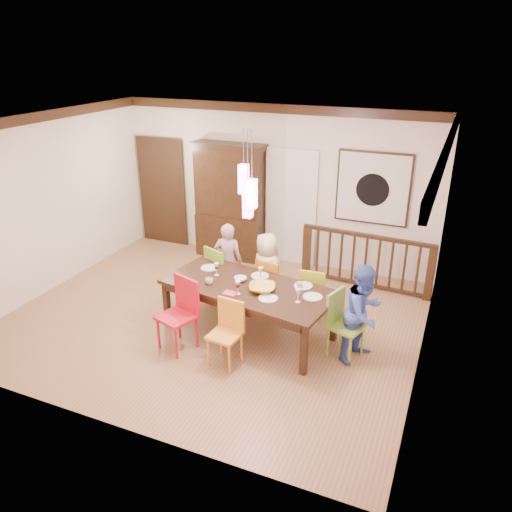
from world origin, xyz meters
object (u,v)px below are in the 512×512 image
at_px(chair_far_left, 223,270).
at_px(china_hutch, 230,201).
at_px(balustrade, 366,260).
at_px(chair_end_right, 347,321).
at_px(person_far_mid, 266,271).
at_px(person_far_left, 228,261).
at_px(person_end_right, 364,313).
at_px(dining_table, 248,290).

height_order(chair_far_left, china_hutch, china_hutch).
relative_size(chair_far_left, balustrade, 0.42).
bearing_deg(chair_end_right, person_far_mid, 78.44).
distance_m(chair_far_left, china_hutch, 1.93).
bearing_deg(person_far_left, person_end_right, 150.45).
distance_m(dining_table, person_far_mid, 0.80).
distance_m(china_hutch, balustrade, 2.78).
xyz_separation_m(chair_far_left, chair_end_right, (2.18, -0.77, -0.02)).
bearing_deg(chair_far_left, balustrade, -123.97).
bearing_deg(chair_far_left, person_end_right, -175.36).
relative_size(chair_end_right, person_end_right, 0.68).
height_order(balustrade, person_end_right, person_end_right).
bearing_deg(person_end_right, balustrade, 35.76).
xyz_separation_m(person_far_mid, person_end_right, (1.67, -0.78, 0.04)).
bearing_deg(person_far_left, chair_far_left, 66.72).
bearing_deg(balustrade, dining_table, -116.51).
xyz_separation_m(balustrade, person_far_mid, (-1.27, -1.31, 0.12)).
bearing_deg(balustrade, china_hutch, 176.29).
xyz_separation_m(dining_table, china_hutch, (-1.47, 2.46, 0.43)).
xyz_separation_m(chair_far_left, balustrade, (2.00, 1.36, -0.04)).
bearing_deg(chair_end_right, person_end_right, -60.55).
bearing_deg(dining_table, person_far_left, 139.54).
bearing_deg(chair_far_left, person_far_left, -81.95).
bearing_deg(person_end_right, person_far_left, 95.32).
bearing_deg(balustrade, person_end_right, -75.82).
xyz_separation_m(chair_far_left, china_hutch, (-0.70, 1.71, 0.56)).
distance_m(balustrade, person_far_left, 2.33).
height_order(chair_end_right, person_far_mid, person_far_mid).
bearing_deg(china_hutch, dining_table, -59.22).
distance_m(china_hutch, person_far_mid, 2.24).
height_order(dining_table, balustrade, balustrade).
xyz_separation_m(dining_table, chair_far_left, (-0.77, 0.75, -0.14)).
height_order(dining_table, china_hutch, china_hutch).
height_order(chair_end_right, person_end_right, person_end_right).
bearing_deg(chair_end_right, balustrade, 22.83).
relative_size(china_hutch, person_far_left, 1.72).
relative_size(person_far_left, person_end_right, 0.96).
bearing_deg(balustrade, chair_far_left, -142.01).
height_order(chair_far_left, person_end_right, person_end_right).
bearing_deg(balustrade, chair_end_right, -81.32).
bearing_deg(person_far_mid, dining_table, 121.41).
relative_size(balustrade, person_end_right, 1.69).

